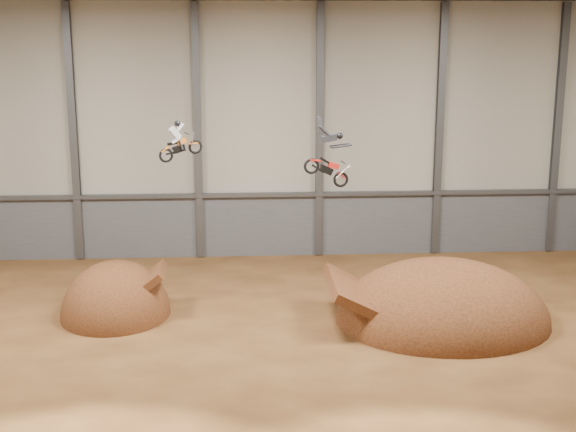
% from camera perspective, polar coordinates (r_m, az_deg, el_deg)
% --- Properties ---
extents(floor, '(40.00, 40.00, 0.00)m').
position_cam_1_polar(floor, '(31.53, -1.30, -10.41)').
color(floor, '#472912').
rests_on(floor, ground).
extents(back_wall, '(40.00, 0.10, 14.00)m').
position_cam_1_polar(back_wall, '(44.21, -2.09, 5.96)').
color(back_wall, '#A8A394').
rests_on(back_wall, ground).
extents(lower_band_back, '(39.80, 0.18, 3.50)m').
position_cam_1_polar(lower_band_back, '(45.09, -2.03, -0.68)').
color(lower_band_back, '#54555B').
rests_on(lower_band_back, ground).
extents(steel_rail, '(39.80, 0.35, 0.20)m').
position_cam_1_polar(steel_rail, '(44.54, -2.05, 1.52)').
color(steel_rail, '#47494F').
rests_on(steel_rail, lower_band_back).
extents(steel_column_1, '(0.40, 0.36, 13.90)m').
position_cam_1_polar(steel_column_1, '(44.90, -15.01, 5.63)').
color(steel_column_1, '#47494F').
rests_on(steel_column_1, ground).
extents(steel_column_2, '(0.40, 0.36, 13.90)m').
position_cam_1_polar(steel_column_2, '(44.06, -6.45, 5.86)').
color(steel_column_2, '#47494F').
rests_on(steel_column_2, ground).
extents(steel_column_3, '(0.40, 0.36, 13.90)m').
position_cam_1_polar(steel_column_3, '(44.21, 2.26, 5.96)').
color(steel_column_3, '#47494F').
rests_on(steel_column_3, ground).
extents(steel_column_4, '(0.40, 0.36, 13.90)m').
position_cam_1_polar(steel_column_4, '(45.36, 10.71, 5.93)').
color(steel_column_4, '#47494F').
rests_on(steel_column_4, ground).
extents(steel_column_5, '(0.40, 0.36, 13.90)m').
position_cam_1_polar(steel_column_5, '(47.42, 18.59, 5.79)').
color(steel_column_5, '#47494F').
rests_on(steel_column_5, ground).
extents(takeoff_ramp, '(4.88, 5.63, 4.88)m').
position_cam_1_polar(takeoff_ramp, '(37.29, -12.12, -6.86)').
color(takeoff_ramp, '#3E1E0F').
rests_on(takeoff_ramp, ground).
extents(landing_ramp, '(9.42, 8.34, 5.44)m').
position_cam_1_polar(landing_ramp, '(36.33, 10.89, -7.35)').
color(landing_ramp, '#3E1E0F').
rests_on(landing_ramp, ground).
extents(fmx_rider_a, '(2.32, 1.43, 2.07)m').
position_cam_1_polar(fmx_rider_a, '(33.63, -7.56, 5.56)').
color(fmx_rider_a, orange).
extents(fmx_rider_b, '(3.60, 1.26, 3.34)m').
position_cam_1_polar(fmx_rider_b, '(33.95, 2.51, 4.56)').
color(fmx_rider_b, red).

